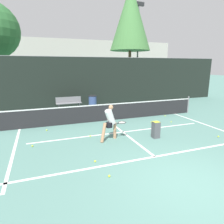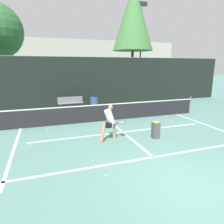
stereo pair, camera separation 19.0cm
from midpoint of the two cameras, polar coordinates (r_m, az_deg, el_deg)
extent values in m
plane|color=slate|center=(5.84, 21.64, -18.83)|extent=(100.00, 100.00, 0.00)
cube|color=white|center=(7.02, 12.50, -12.46)|extent=(11.00, 0.10, 0.01)
cube|color=white|center=(9.27, 3.68, -5.74)|extent=(8.25, 0.10, 0.01)
cube|color=white|center=(9.00, 4.43, -6.33)|extent=(0.10, 4.85, 0.01)
cube|color=white|center=(8.40, -25.50, -9.10)|extent=(0.10, 5.85, 0.01)
cube|color=white|center=(11.50, 25.56, -3.27)|extent=(0.10, 5.85, 0.01)
cylinder|color=slate|center=(13.77, 21.74, 1.91)|extent=(0.09, 0.09, 1.07)
cube|color=#232326|center=(11.05, -0.52, -0.05)|extent=(11.00, 0.02, 0.95)
cube|color=white|center=(10.95, -0.53, 2.21)|extent=(11.00, 0.03, 0.06)
cube|color=black|center=(15.37, -6.23, 8.60)|extent=(24.00, 0.06, 3.59)
cylinder|color=slate|center=(15.33, -6.40, 15.38)|extent=(24.00, 0.04, 0.04)
cylinder|color=tan|center=(8.40, 1.35, -5.29)|extent=(0.13, 0.13, 0.69)
cylinder|color=tan|center=(8.00, -1.94, -5.88)|extent=(0.33, 0.23, 0.79)
cylinder|color=black|center=(8.10, -0.31, -3.67)|extent=(0.27, 0.27, 0.21)
cylinder|color=white|center=(8.05, 0.01, -1.45)|extent=(0.50, 0.37, 0.72)
sphere|color=tan|center=(7.99, 0.22, 1.37)|extent=(0.19, 0.19, 0.19)
cylinder|color=#262628|center=(8.06, 1.80, -3.40)|extent=(0.29, 0.14, 0.03)
torus|color=#262628|center=(8.26, 3.38, -3.00)|extent=(0.45, 0.45, 0.02)
cylinder|color=beige|center=(8.26, 3.38, -3.00)|extent=(0.34, 0.34, 0.01)
sphere|color=#D1E033|center=(5.77, -0.66, -17.81)|extent=(0.07, 0.07, 0.07)
sphere|color=#D1E033|center=(8.72, -5.67, -6.80)|extent=(0.07, 0.07, 0.07)
sphere|color=#D1E033|center=(6.56, -4.57, -13.79)|extent=(0.07, 0.07, 0.07)
sphere|color=#D1E033|center=(11.22, 17.28, -2.78)|extent=(0.07, 0.07, 0.07)
sphere|color=#D1E033|center=(9.93, -17.50, -4.86)|extent=(0.07, 0.07, 0.07)
sphere|color=#D1E033|center=(10.93, 11.89, -2.89)|extent=(0.07, 0.07, 0.07)
sphere|color=#D1E033|center=(12.45, 15.69, -1.13)|extent=(0.07, 0.07, 0.07)
sphere|color=#D1E033|center=(8.26, -21.25, -8.85)|extent=(0.07, 0.07, 0.07)
sphere|color=#D1E033|center=(9.70, 28.78, -6.36)|extent=(0.07, 0.07, 0.07)
cube|color=#4C4C51|center=(8.63, 12.98, -5.07)|extent=(0.28, 0.28, 0.70)
cube|color=#D1E033|center=(8.54, 13.09, -2.96)|extent=(0.25, 0.25, 0.06)
cube|color=slate|center=(14.21, -11.33, 2.53)|extent=(1.75, 0.38, 0.04)
cube|color=slate|center=(14.35, -11.48, 3.48)|extent=(1.74, 0.06, 0.42)
cube|color=#333338|center=(14.17, -14.08, 1.45)|extent=(0.06, 0.32, 0.44)
cube|color=#333338|center=(14.37, -8.55, 1.86)|extent=(0.06, 0.32, 0.44)
cylinder|color=#384C7F|center=(14.51, -4.71, 2.91)|extent=(0.56, 0.56, 0.85)
cylinder|color=black|center=(14.44, -4.74, 4.66)|extent=(0.59, 0.59, 0.04)
cube|color=navy|center=(20.21, 4.08, 5.82)|extent=(1.64, 4.36, 0.85)
cube|color=#1E2328|center=(19.94, 4.36, 7.76)|extent=(1.38, 2.61, 0.57)
cylinder|color=black|center=(21.79, 4.43, 6.02)|extent=(0.18, 0.60, 0.60)
cylinder|color=black|center=(19.29, 7.73, 5.01)|extent=(0.18, 0.60, 0.60)
cylinder|color=slate|center=(22.19, 8.37, 16.73)|extent=(0.16, 0.16, 8.85)
cube|color=#262628|center=(22.95, 8.80, 28.27)|extent=(1.10, 0.24, 0.36)
cylinder|color=brown|center=(20.47, -29.08, 9.06)|extent=(0.28, 0.28, 4.22)
cylinder|color=brown|center=(21.05, 6.01, 10.99)|extent=(0.28, 0.28, 4.45)
cone|color=#477F42|center=(21.52, 6.38, 25.34)|extent=(4.00, 4.00, 6.23)
cube|color=#B2ADA3|center=(31.77, -13.27, 13.50)|extent=(36.00, 2.40, 6.73)
camera|label=1|loc=(0.09, -89.40, 0.14)|focal=32.00mm
camera|label=2|loc=(0.09, 90.60, -0.14)|focal=32.00mm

